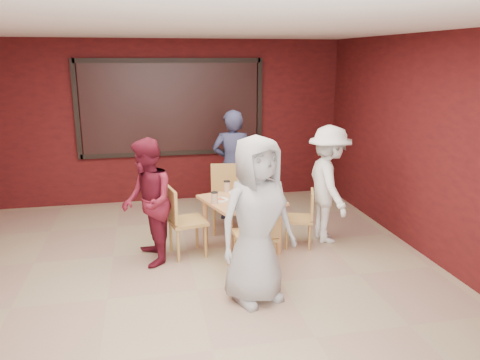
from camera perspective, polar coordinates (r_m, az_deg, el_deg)
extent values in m
plane|color=tan|center=(5.34, -5.24, -13.23)|extent=(7.00, 7.00, 0.00)
cube|color=black|center=(8.20, -8.36, 8.69)|extent=(3.00, 0.02, 1.50)
cube|color=tan|center=(6.09, 0.17, -2.48)|extent=(1.12, 1.12, 0.04)
cylinder|color=tan|center=(6.36, -4.26, -5.15)|extent=(0.07, 0.07, 0.67)
cylinder|color=tan|center=(6.67, 1.38, -4.15)|extent=(0.07, 0.07, 0.67)
cylinder|color=tan|center=(5.75, -1.25, -7.31)|extent=(0.07, 0.07, 0.67)
cylinder|color=tan|center=(6.09, 4.80, -6.06)|extent=(0.07, 0.07, 0.67)
cylinder|color=white|center=(5.82, 0.75, -3.06)|extent=(0.23, 0.23, 0.01)
cone|color=#E19B4F|center=(5.81, 0.75, -2.92)|extent=(0.21, 0.21, 0.02)
cylinder|color=beige|center=(5.75, 2.15, -2.64)|extent=(0.09, 0.09, 0.14)
cylinder|color=black|center=(5.72, 2.16, -1.91)|extent=(0.09, 0.09, 0.01)
cylinder|color=white|center=(6.35, -0.36, -1.52)|extent=(0.23, 0.23, 0.01)
cone|color=#E19B4F|center=(6.35, -0.36, -1.39)|extent=(0.21, 0.21, 0.02)
cylinder|color=beige|center=(6.39, -1.60, -0.82)|extent=(0.09, 0.09, 0.14)
cylinder|color=black|center=(6.37, -1.61, -0.16)|extent=(0.09, 0.09, 0.01)
cylinder|color=white|center=(6.03, -2.47, -2.42)|extent=(0.23, 0.23, 0.01)
cone|color=#E19B4F|center=(6.03, -2.47, -2.28)|extent=(0.21, 0.21, 0.02)
cylinder|color=beige|center=(5.89, -3.12, -2.22)|extent=(0.09, 0.09, 0.14)
cylinder|color=black|center=(5.86, -3.13, -1.51)|extent=(0.09, 0.09, 0.01)
cylinder|color=white|center=(6.15, 2.77, -2.10)|extent=(0.23, 0.23, 0.01)
cone|color=#E19B4F|center=(6.14, 2.77, -1.96)|extent=(0.21, 0.21, 0.02)
cylinder|color=beige|center=(6.26, 3.26, -1.17)|extent=(0.09, 0.09, 0.14)
cylinder|color=black|center=(6.24, 3.27, -0.49)|extent=(0.09, 0.09, 0.01)
cylinder|color=silver|center=(6.06, 0.93, -1.89)|extent=(0.06, 0.06, 0.10)
cylinder|color=silver|center=(6.01, 0.50, -2.12)|extent=(0.05, 0.05, 0.08)
cylinder|color=#A22F0B|center=(6.01, -0.44, -1.82)|extent=(0.07, 0.07, 0.15)
cube|color=black|center=(6.13, 0.24, -1.68)|extent=(0.12, 0.07, 0.10)
cube|color=tan|center=(5.52, 1.79, -6.77)|extent=(0.48, 0.48, 0.04)
cylinder|color=tan|center=(5.83, 3.07, -8.21)|extent=(0.04, 0.04, 0.45)
cylinder|color=tan|center=(5.73, -0.56, -8.57)|extent=(0.04, 0.04, 0.45)
cylinder|color=tan|center=(5.50, 4.21, -9.69)|extent=(0.04, 0.04, 0.45)
cylinder|color=tan|center=(5.40, 0.36, -10.11)|extent=(0.04, 0.04, 0.45)
cube|color=tan|center=(5.23, 2.43, -4.89)|extent=(0.46, 0.06, 0.44)
cube|color=tan|center=(6.84, -1.58, -2.40)|extent=(0.53, 0.53, 0.04)
cylinder|color=tan|center=(6.74, -3.15, -4.94)|extent=(0.04, 0.04, 0.46)
cylinder|color=tan|center=(6.74, 0.09, -4.89)|extent=(0.04, 0.04, 0.46)
cylinder|color=tan|center=(7.09, -3.14, -3.91)|extent=(0.04, 0.04, 0.46)
cylinder|color=tan|center=(7.10, -0.07, -3.86)|extent=(0.04, 0.04, 0.46)
cube|color=tan|center=(6.97, -1.64, 0.21)|extent=(0.47, 0.11, 0.45)
cube|color=tan|center=(6.05, -6.43, -5.04)|extent=(0.52, 0.52, 0.04)
cylinder|color=tan|center=(6.03, -4.21, -7.50)|extent=(0.04, 0.04, 0.43)
cylinder|color=tan|center=(6.35, -5.28, -6.35)|extent=(0.04, 0.04, 0.43)
cylinder|color=tan|center=(5.93, -7.53, -7.98)|extent=(0.04, 0.04, 0.43)
cylinder|color=tan|center=(6.26, -8.44, -6.78)|extent=(0.04, 0.04, 0.43)
cube|color=tan|center=(5.92, -8.36, -2.97)|extent=(0.12, 0.44, 0.42)
cube|color=tan|center=(6.37, 7.15, -4.72)|extent=(0.48, 0.48, 0.04)
cylinder|color=tan|center=(6.58, 5.76, -5.89)|extent=(0.03, 0.03, 0.37)
cylinder|color=tan|center=(6.30, 5.69, -6.87)|extent=(0.03, 0.03, 0.37)
cylinder|color=tan|center=(6.58, 8.43, -5.97)|extent=(0.03, 0.03, 0.37)
cylinder|color=tan|center=(6.30, 8.48, -6.95)|extent=(0.03, 0.03, 0.37)
cube|color=tan|center=(6.30, 8.76, -2.92)|extent=(0.15, 0.37, 0.36)
imported|color=#A0A0A0|center=(4.79, 2.03, -4.95)|extent=(1.00, 0.82, 1.76)
imported|color=#2D3151|center=(7.28, -0.90, 1.81)|extent=(0.70, 0.54, 1.73)
imported|color=maroon|center=(5.80, -11.24, -2.70)|extent=(0.67, 0.82, 1.57)
imported|color=white|center=(6.51, 10.75, -0.53)|extent=(0.65, 1.07, 1.62)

